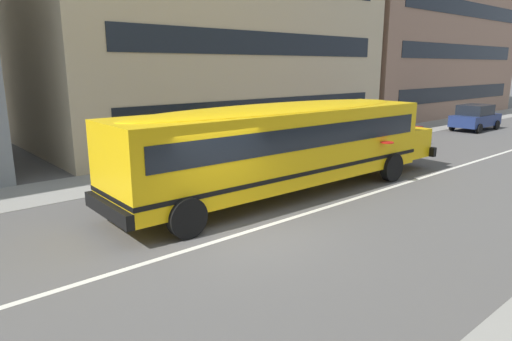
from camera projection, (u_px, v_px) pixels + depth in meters
ground_plane at (236, 235)px, 10.97m from camera, size 400.00×400.00×0.00m
sidewalk_far at (115, 180)px, 16.21m from camera, size 120.00×3.00×0.01m
lane_centreline at (236, 235)px, 10.97m from camera, size 110.00×0.16×0.01m
school_bus at (287, 141)px, 14.17m from camera, size 13.14×3.25×2.93m
parked_car_dark_blue_under_tree at (475, 117)px, 28.66m from camera, size 3.91×1.90×1.64m
parked_car_red_past_driveway at (388, 131)px, 22.40m from camera, size 3.96×2.00×1.64m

